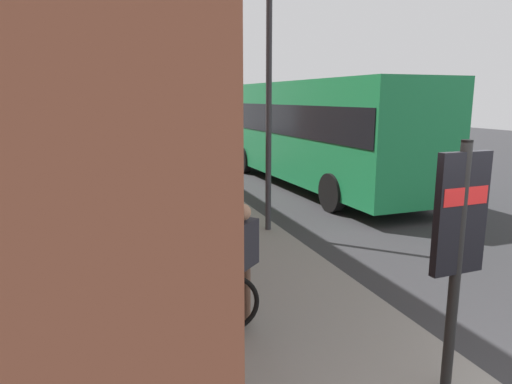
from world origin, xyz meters
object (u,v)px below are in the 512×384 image
object	(u,v)px
bicycle_mid_rack	(166,283)
city_bus	(314,128)
bicycle_far_end	(186,306)
pedestrian_crossing_street	(243,252)
bicycle_leaning_wall	(165,260)
street_lamp	(269,71)
transit_info_sign	(459,230)
bicycle_end_of_row	(162,243)

from	to	relation	value
bicycle_mid_rack	city_bus	xyz separation A→B (m)	(8.00, -5.89, 1.41)
bicycle_far_end	pedestrian_crossing_street	size ratio (longest dim) A/B	1.16
bicycle_mid_rack	bicycle_leaning_wall	size ratio (longest dim) A/B	1.00
bicycle_far_end	street_lamp	size ratio (longest dim) A/B	0.32
bicycle_leaning_wall	street_lamp	size ratio (longest dim) A/B	0.31
bicycle_leaning_wall	transit_info_sign	bearing A→B (deg)	-147.90
bicycle_far_end	bicycle_mid_rack	bearing A→B (deg)	8.96
bicycle_end_of_row	transit_info_sign	xyz separation A→B (m)	(-4.33, -2.09, 1.21)
bicycle_far_end	city_bus	bearing A→B (deg)	-33.38
bicycle_end_of_row	city_bus	distance (m)	8.58
bicycle_far_end	street_lamp	xyz separation A→B (m)	(3.97, -2.47, 2.88)
bicycle_end_of_row	pedestrian_crossing_street	xyz separation A→B (m)	(-2.41, -0.67, 0.54)
city_bus	street_lamp	xyz separation A→B (m)	(-4.78, 3.30, 1.47)
bicycle_leaning_wall	street_lamp	world-z (taller)	street_lamp
bicycle_far_end	pedestrian_crossing_street	world-z (taller)	pedestrian_crossing_street
bicycle_mid_rack	bicycle_leaning_wall	bearing A→B (deg)	-7.04
bicycle_far_end	bicycle_leaning_wall	distance (m)	1.62
bicycle_leaning_wall	bicycle_end_of_row	xyz separation A→B (m)	(0.89, -0.07, 0.00)
bicycle_far_end	city_bus	size ratio (longest dim) A/B	0.17
bicycle_end_of_row	pedestrian_crossing_street	distance (m)	2.56
bicycle_mid_rack	transit_info_sign	bearing A→B (deg)	-138.66
bicycle_mid_rack	street_lamp	distance (m)	5.03
bicycle_mid_rack	pedestrian_crossing_street	xyz separation A→B (m)	(-0.65, -0.84, 0.54)
bicycle_far_end	bicycle_end_of_row	size ratio (longest dim) A/B	1.03
transit_info_sign	bicycle_mid_rack	bearing A→B (deg)	41.34
bicycle_mid_rack	street_lamp	xyz separation A→B (m)	(3.22, -2.59, 2.88)
pedestrian_crossing_street	bicycle_leaning_wall	bearing A→B (deg)	25.90
bicycle_end_of_row	city_bus	xyz separation A→B (m)	(6.25, -5.71, 1.41)
bicycle_far_end	street_lamp	world-z (taller)	street_lamp
bicycle_leaning_wall	city_bus	bearing A→B (deg)	-39.01
bicycle_far_end	pedestrian_crossing_street	distance (m)	0.91
city_bus	street_lamp	bearing A→B (deg)	145.38
bicycle_leaning_wall	bicycle_end_of_row	bearing A→B (deg)	-4.25
bicycle_mid_rack	transit_info_sign	xyz separation A→B (m)	(-2.58, -2.27, 1.21)
bicycle_mid_rack	bicycle_end_of_row	bearing A→B (deg)	-5.63
bicycle_leaning_wall	transit_info_sign	distance (m)	4.24
city_bus	street_lamp	world-z (taller)	street_lamp
pedestrian_crossing_street	street_lamp	xyz separation A→B (m)	(3.87, -1.74, 2.34)
street_lamp	transit_info_sign	bearing A→B (deg)	176.84
bicycle_mid_rack	city_bus	world-z (taller)	city_bus
bicycle_end_of_row	pedestrian_crossing_street	world-z (taller)	pedestrian_crossing_street
city_bus	bicycle_leaning_wall	bearing A→B (deg)	140.99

